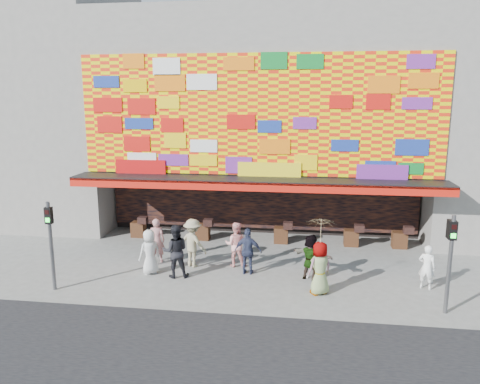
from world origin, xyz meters
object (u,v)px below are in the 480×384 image
Objects in this scene: signal_left at (50,236)px; ped_c at (175,251)px; ped_i at (236,244)px; ped_e at (248,251)px; ped_a at (150,252)px; ped_g at (320,268)px; ped_d at (193,243)px; ped_f at (311,257)px; signal_right at (451,253)px; parasol at (321,231)px; ped_h at (427,267)px; ped_b at (157,240)px.

ped_c is at bearing 24.14° from signal_left.
ped_c is 1.12× the size of ped_i.
ped_e is 0.99× the size of ped_i.
ped_a is 0.93× the size of ped_g.
signal_left is 1.63× the size of ped_d.
signal_left is at bearing 42.69° from ped_f.
ped_f is (2.23, -0.21, -0.03)m from ped_e.
ped_f is (5.75, 0.26, -0.00)m from ped_a.
signal_right reaches higher than ped_a.
signal_left is at bearing -9.50° from ped_a.
ped_c is at bearing 169.21° from signal_right.
ped_g is at bearing 5.72° from signal_left.
ped_i is at bearing 155.94° from signal_right.
signal_left is at bearing 10.69° from ped_c.
signal_right reaches higher than parasol.
ped_d is (4.06, 2.77, -0.94)m from signal_left.
ped_e is at bearing 150.38° from parasol.
ped_f is (8.44, 2.08, -1.04)m from signal_left.
ped_a is at bearing 34.12° from signal_left.
signal_left is 6.70m from ped_e.
ped_c is 5.21m from parasol.
ped_g is at bearing 38.66° from ped_h.
signal_left is 3.42m from ped_a.
ped_d is (1.37, 0.94, 0.10)m from ped_a.
ped_f is at bearing 102.65° from parasol.
ped_i is (1.59, 0.25, -0.07)m from ped_d.
signal_left reaches higher than ped_a.
ped_c is 1.13× the size of ped_e.
ped_f is (4.38, -0.68, -0.10)m from ped_d.
ped_i is (1.96, 1.35, -0.10)m from ped_c.
ped_e is (3.65, -0.74, -0.02)m from ped_b.
parasol is at bearing 180.00° from ped_g.
ped_a is at bearing 171.01° from parasol.
ped_g is (4.65, -1.89, -0.04)m from ped_d.
signal_left is 1.57× the size of ped_c.
ped_b is 1.79m from ped_c.
parasol is at bearing 38.66° from ped_h.
ped_g is (0.27, -1.21, 0.06)m from ped_f.
signal_left is at bearing 40.15° from ped_b.
parasol reaches higher than ped_c.
parasol is at bearing 153.86° from ped_e.
signal_right is 3.91m from ped_g.
ped_f is at bearing 161.13° from ped_b.
ped_b is (-0.13, 1.21, 0.05)m from ped_a.
ped_b reaches higher than ped_a.
ped_b is at bearing 19.64° from ped_f.
ped_c is at bearing 99.09° from ped_d.
ped_g is at bearing 144.54° from ped_i.
ped_a is 1.66m from ped_d.
ped_d is (-8.34, 2.77, -0.94)m from signal_right.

